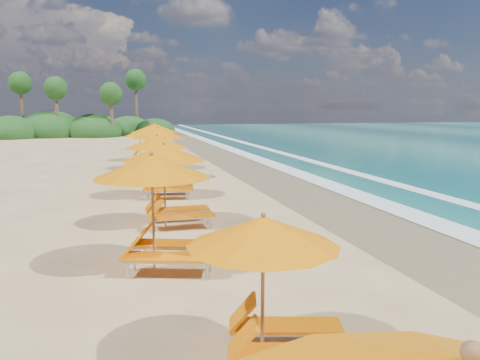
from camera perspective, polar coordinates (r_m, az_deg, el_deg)
ground at (r=15.56m, az=0.00°, el=-4.37°), size 160.00×160.00×0.00m
wet_sand at (r=16.99m, az=13.19°, el=-3.47°), size 4.00×160.00×0.01m
surf_foam at (r=18.39m, az=20.67°, el=-2.82°), size 4.00×160.00×0.01m
station_2 at (r=6.70m, az=4.13°, el=-11.64°), size 2.63×2.55×2.12m
station_3 at (r=10.57m, az=-9.22°, el=-2.78°), size 3.23×3.15×2.56m
station_4 at (r=14.34m, az=-8.15°, el=0.10°), size 2.67×2.46×2.49m
station_5 at (r=18.94m, az=-9.18°, el=2.10°), size 2.89×2.74×2.47m
station_6 at (r=23.77m, az=-9.12°, el=3.55°), size 2.80×2.60×2.57m
station_7 at (r=27.73m, az=-9.65°, el=4.34°), size 3.42×3.37×2.64m
station_8 at (r=32.23m, az=-11.44°, el=4.29°), size 2.24×2.08×2.05m
treeline at (r=60.55m, az=-20.50°, el=5.74°), size 25.80×8.80×9.74m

